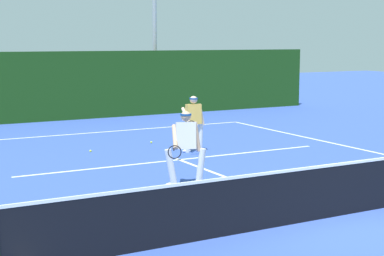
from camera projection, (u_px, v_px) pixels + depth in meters
ground_plane at (332, 217)px, 11.08m from camera, size 80.00×80.00×0.00m
court_line_baseline_far at (105, 132)px, 21.40m from camera, size 10.94×0.10×0.01m
court_line_service at (179, 160)px, 16.40m from camera, size 8.92×0.10×0.01m
court_line_centre at (237, 181)px, 13.86m from camera, size 0.10×6.40×0.01m
tennis_net at (333, 190)px, 11.01m from camera, size 11.98×0.09×1.07m
player_near at (186, 145)px, 13.28m from camera, size 1.08×0.87×1.69m
player_far at (193, 121)px, 17.42m from camera, size 0.86×0.90×1.63m
tennis_ball at (151, 142)px, 19.02m from camera, size 0.07×0.07×0.07m
tennis_ball_extra at (90, 151)px, 17.52m from camera, size 0.07×0.07×0.07m
back_fence_windscreen at (71, 86)px, 24.48m from camera, size 23.14×0.12×2.78m
light_pole at (154, 9)px, 26.86m from camera, size 0.55×0.44×7.51m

